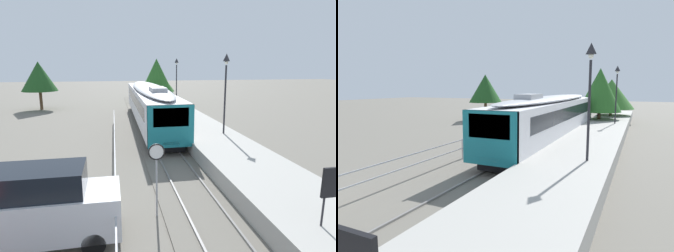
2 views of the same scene
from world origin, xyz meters
The scene contains 9 objects.
ground_plane centered at (-3.00, 22.00, 0.00)m, with size 160.00×160.00×0.00m, color #6B665B.
track_rails centered at (0.00, 22.00, 0.03)m, with size 3.20×60.00×0.14m.
commuter_train centered at (0.00, 28.49, 2.15)m, with size 2.82×20.73×3.74m.
station_platform centered at (3.25, 22.00, 0.45)m, with size 3.90×60.00×0.90m, color #A8A59E.
platform_lamp_mid_platform centered at (4.09, 20.28, 4.62)m, with size 0.34×0.34×5.35m.
platform_lamp_far_end centered at (4.09, 35.63, 4.62)m, with size 0.34×0.34×5.35m.
tree_behind_carpark centered at (2.19, 38.91, 3.98)m, with size 4.52×4.52×6.28m.
tree_behind_station_far centered at (-12.21, 39.98, 4.10)m, with size 4.27×4.27×5.91m.
tree_distant_left centered at (2.89, 44.07, 3.46)m, with size 5.36×5.36×5.23m.
Camera 2 is at (6.22, 6.72, 4.30)m, focal length 31.05 mm.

